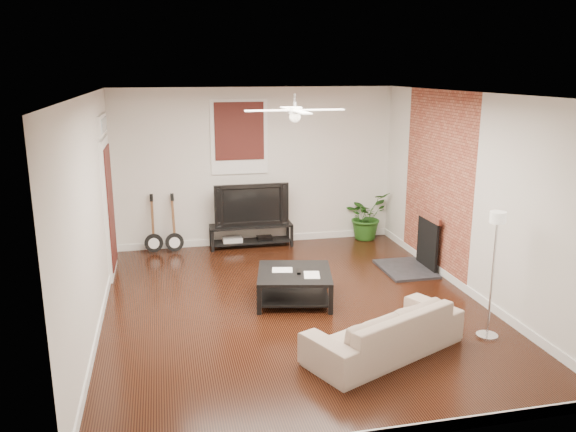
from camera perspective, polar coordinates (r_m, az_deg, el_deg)
The scene contains 14 objects.
room at distance 7.39m, azimuth 0.67°, elevation 1.13°, with size 5.01×6.01×2.81m.
brick_accent at distance 9.16m, azimuth 14.56°, elevation 3.25°, with size 0.02×2.20×2.80m, color brown.
fireplace at distance 9.26m, azimuth 12.60°, elevation -2.51°, with size 0.80×1.10×0.92m, color black.
window_back at distance 10.13m, azimuth -4.86°, elevation 7.83°, with size 1.00×0.06×1.30m, color #39130F.
door_left at distance 9.13m, azimuth -17.39°, elevation 2.05°, with size 0.08×1.00×2.50m, color white.
tv_stand at distance 10.31m, azimuth -3.67°, elevation -1.94°, with size 1.46×0.39×0.41m, color black.
tv at distance 10.18m, azimuth -3.74°, elevation 1.24°, with size 1.31×0.17×0.75m, color black.
coffee_table at distance 7.92m, azimuth 0.64°, elevation -6.97°, with size 0.99×0.99×0.42m, color black.
sofa at distance 6.60m, azimuth 9.55°, elevation -11.07°, with size 1.89×0.74×0.55m, color #C8B696.
floor_lamp at distance 7.09m, azimuth 19.64°, elevation -5.60°, with size 0.25×0.25×1.54m, color silver, non-canonical shape.
potted_plant at distance 10.81m, azimuth 7.75°, elevation 0.03°, with size 0.79×0.69×0.88m, color #215117.
guitar_left at distance 10.09m, azimuth -13.28°, elevation -0.84°, with size 0.32×0.22×1.03m, color black, non-canonical shape.
guitar_right at distance 10.06m, azimuth -11.29°, elevation -0.78°, with size 0.32×0.22×1.03m, color black, non-canonical shape.
ceiling_fan at distance 7.21m, azimuth 0.70°, elevation 10.46°, with size 1.24×1.24×0.32m, color white, non-canonical shape.
Camera 1 is at (-1.64, -7.00, 3.08)m, focal length 35.82 mm.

